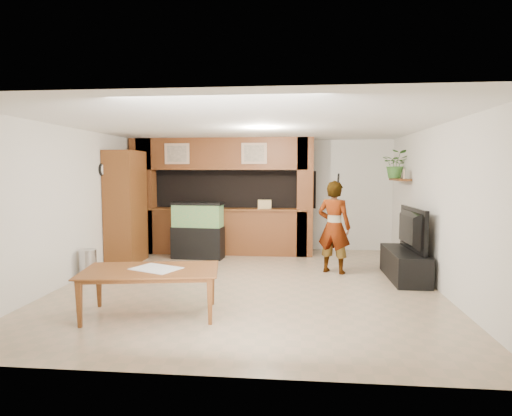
# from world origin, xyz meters

# --- Properties ---
(floor) EXTENTS (6.50, 6.50, 0.00)m
(floor) POSITION_xyz_m (0.00, 0.00, 0.00)
(floor) COLOR gray
(floor) RESTS_ON ground
(ceiling) EXTENTS (6.50, 6.50, 0.00)m
(ceiling) POSITION_xyz_m (0.00, 0.00, 2.60)
(ceiling) COLOR white
(ceiling) RESTS_ON wall_back
(wall_back) EXTENTS (6.00, 0.00, 6.00)m
(wall_back) POSITION_xyz_m (0.00, 3.25, 1.30)
(wall_back) COLOR silver
(wall_back) RESTS_ON floor
(wall_left) EXTENTS (0.00, 6.50, 6.50)m
(wall_left) POSITION_xyz_m (-3.00, 0.00, 1.30)
(wall_left) COLOR silver
(wall_left) RESTS_ON floor
(wall_right) EXTENTS (0.00, 6.50, 6.50)m
(wall_right) POSITION_xyz_m (3.00, 0.00, 1.30)
(wall_right) COLOR silver
(wall_right) RESTS_ON floor
(partition) EXTENTS (4.20, 0.99, 2.60)m
(partition) POSITION_xyz_m (-0.95, 2.64, 1.31)
(partition) COLOR brown
(partition) RESTS_ON floor
(wall_clock) EXTENTS (0.05, 0.25, 0.25)m
(wall_clock) POSITION_xyz_m (-2.97, 1.00, 1.90)
(wall_clock) COLOR black
(wall_clock) RESTS_ON wall_left
(wall_shelf) EXTENTS (0.25, 0.90, 0.04)m
(wall_shelf) POSITION_xyz_m (2.85, 1.95, 1.70)
(wall_shelf) COLOR brown
(wall_shelf) RESTS_ON wall_right
(pantry_cabinet) EXTENTS (0.57, 0.93, 2.28)m
(pantry_cabinet) POSITION_xyz_m (-2.70, 1.43, 1.14)
(pantry_cabinet) COLOR brown
(pantry_cabinet) RESTS_ON floor
(trash_can) EXTENTS (0.29, 0.29, 0.53)m
(trash_can) POSITION_xyz_m (-2.80, -0.04, 0.27)
(trash_can) COLOR #B2B2B7
(trash_can) RESTS_ON floor
(aquarium) EXTENTS (1.09, 0.41, 1.21)m
(aquarium) POSITION_xyz_m (-1.33, 1.95, 0.59)
(aquarium) COLOR black
(aquarium) RESTS_ON floor
(tv_stand) EXTENTS (0.55, 1.50, 0.50)m
(tv_stand) POSITION_xyz_m (2.65, 0.57, 0.25)
(tv_stand) COLOR black
(tv_stand) RESTS_ON floor
(television) EXTENTS (0.23, 1.31, 0.75)m
(television) POSITION_xyz_m (2.65, 0.57, 0.88)
(television) COLOR black
(television) RESTS_ON tv_stand
(photo_frame) EXTENTS (0.05, 0.15, 0.20)m
(photo_frame) POSITION_xyz_m (2.85, 1.63, 1.82)
(photo_frame) COLOR tan
(photo_frame) RESTS_ON wall_shelf
(potted_plant) EXTENTS (0.65, 0.61, 0.59)m
(potted_plant) POSITION_xyz_m (2.82, 2.18, 2.01)
(potted_plant) COLOR #39702C
(potted_plant) RESTS_ON wall_shelf
(person) EXTENTS (0.73, 0.63, 1.70)m
(person) POSITION_xyz_m (1.46, 0.92, 0.85)
(person) COLOR #A18D58
(person) RESTS_ON floor
(microphone) EXTENTS (0.04, 0.10, 0.16)m
(microphone) POSITION_xyz_m (1.51, 0.76, 1.75)
(microphone) COLOR black
(microphone) RESTS_ON person
(dining_table) EXTENTS (1.86, 1.23, 0.61)m
(dining_table) POSITION_xyz_m (-1.10, -1.71, 0.30)
(dining_table) COLOR brown
(dining_table) RESTS_ON floor
(newspaper_a) EXTENTS (0.71, 0.63, 0.01)m
(newspaper_a) POSITION_xyz_m (-1.04, -1.65, 0.61)
(newspaper_a) COLOR silver
(newspaper_a) RESTS_ON dining_table
(counter_box) EXTENTS (0.31, 0.22, 0.20)m
(counter_box) POSITION_xyz_m (0.06, 2.45, 1.14)
(counter_box) COLOR tan
(counter_box) RESTS_ON partition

